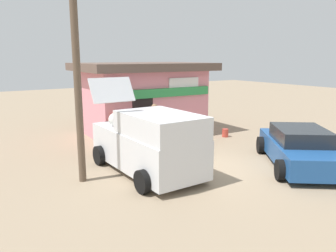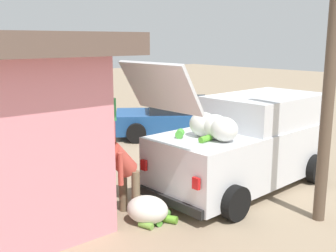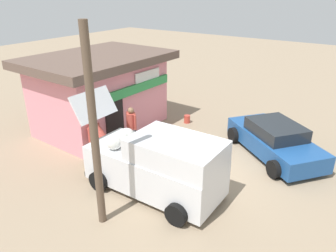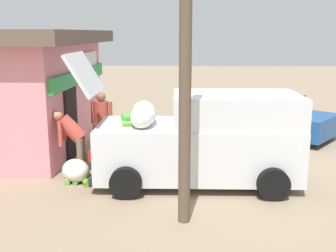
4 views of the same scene
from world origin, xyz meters
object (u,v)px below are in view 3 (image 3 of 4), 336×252
object	(u,v)px
storefront_bar	(100,91)
unloaded_banana_pile	(94,160)
vendor_standing	(131,125)
customer_bending	(99,137)
parked_sedan	(275,140)
delivery_van	(157,164)
paint_bucket	(187,119)

from	to	relation	value
storefront_bar	unloaded_banana_pile	bearing A→B (deg)	-140.18
vendor_standing	customer_bending	size ratio (longest dim) A/B	1.16
parked_sedan	unloaded_banana_pile	bearing A→B (deg)	132.30
delivery_van	customer_bending	distance (m)	2.96
vendor_standing	unloaded_banana_pile	size ratio (longest dim) A/B	1.85
storefront_bar	vendor_standing	bearing A→B (deg)	-109.40
vendor_standing	customer_bending	bearing A→B (deg)	161.11
storefront_bar	delivery_van	distance (m)	5.59
storefront_bar	vendor_standing	size ratio (longest dim) A/B	3.49
parked_sedan	vendor_standing	size ratio (longest dim) A/B	2.52
parked_sedan	paint_bucket	distance (m)	4.31
vendor_standing	paint_bucket	distance (m)	3.52
storefront_bar	parked_sedan	distance (m)	7.33
storefront_bar	customer_bending	xyz separation A→B (m)	(-2.11, -2.00, -0.78)
unloaded_banana_pile	parked_sedan	bearing A→B (deg)	-47.70
customer_bending	storefront_bar	bearing A→B (deg)	43.42
vendor_standing	customer_bending	world-z (taller)	vendor_standing
paint_bucket	storefront_bar	bearing A→B (deg)	132.35
delivery_van	unloaded_banana_pile	bearing A→B (deg)	90.81
delivery_van	vendor_standing	bearing A→B (deg)	55.27
vendor_standing	paint_bucket	world-z (taller)	vendor_standing
vendor_standing	unloaded_banana_pile	xyz separation A→B (m)	(-1.76, 0.24, -0.76)
storefront_bar	customer_bending	distance (m)	3.01
delivery_van	customer_bending	size ratio (longest dim) A/B	3.20
storefront_bar	paint_bucket	size ratio (longest dim) A/B	16.56
parked_sedan	unloaded_banana_pile	size ratio (longest dim) A/B	4.66
parked_sedan	vendor_standing	world-z (taller)	vendor_standing
parked_sedan	paint_bucket	bearing A→B (deg)	79.77
delivery_van	parked_sedan	world-z (taller)	delivery_van
vendor_standing	paint_bucket	size ratio (longest dim) A/B	4.74
parked_sedan	customer_bending	size ratio (longest dim) A/B	2.91
delivery_van	paint_bucket	xyz separation A→B (m)	(5.13, 2.12, -0.78)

